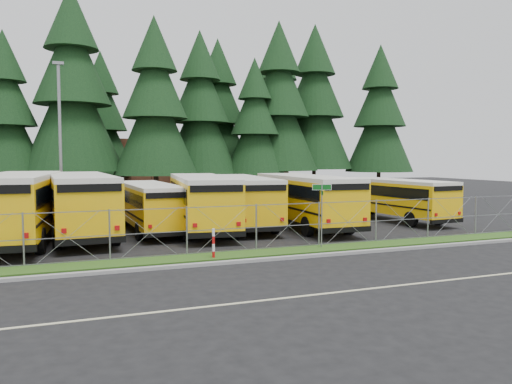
{
  "coord_description": "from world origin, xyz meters",
  "views": [
    {
      "loc": [
        -8.49,
        -20.64,
        3.98
      ],
      "look_at": [
        0.89,
        4.0,
        2.14
      ],
      "focal_mm": 35.0,
      "sensor_mm": 36.0,
      "label": 1
    }
  ],
  "objects_px": {
    "bus_east": "(392,200)",
    "street_sign": "(322,202)",
    "bus_3": "(148,207)",
    "bus_4": "(201,203)",
    "bus_6": "(303,201)",
    "bus_2": "(80,205)",
    "bus_5": "(240,202)",
    "bus_1": "(21,208)",
    "light_standard": "(60,134)",
    "striped_bollard": "(213,244)"
  },
  "relations": [
    {
      "from": "bus_east",
      "to": "street_sign",
      "type": "distance_m",
      "value": 11.19
    },
    {
      "from": "bus_3",
      "to": "bus_east",
      "type": "height_order",
      "value": "bus_east"
    },
    {
      "from": "bus_4",
      "to": "bus_6",
      "type": "distance_m",
      "value": 5.82
    },
    {
      "from": "bus_2",
      "to": "bus_east",
      "type": "relative_size",
      "value": 1.2
    },
    {
      "from": "bus_5",
      "to": "bus_east",
      "type": "distance_m",
      "value": 9.82
    },
    {
      "from": "bus_1",
      "to": "bus_6",
      "type": "bearing_deg",
      "value": 3.5
    },
    {
      "from": "bus_1",
      "to": "light_standard",
      "type": "relative_size",
      "value": 1.21
    },
    {
      "from": "bus_1",
      "to": "bus_5",
      "type": "height_order",
      "value": "bus_1"
    },
    {
      "from": "striped_bollard",
      "to": "bus_6",
      "type": "bearing_deg",
      "value": 43.4
    },
    {
      "from": "bus_4",
      "to": "bus_5",
      "type": "height_order",
      "value": "bus_4"
    },
    {
      "from": "street_sign",
      "to": "bus_5",
      "type": "bearing_deg",
      "value": 97.56
    },
    {
      "from": "bus_6",
      "to": "light_standard",
      "type": "bearing_deg",
      "value": 145.62
    },
    {
      "from": "bus_2",
      "to": "street_sign",
      "type": "height_order",
      "value": "bus_2"
    },
    {
      "from": "bus_2",
      "to": "bus_6",
      "type": "height_order",
      "value": "bus_2"
    },
    {
      "from": "bus_1",
      "to": "street_sign",
      "type": "xyz_separation_m",
      "value": [
        12.41,
        -6.58,
        0.43
      ]
    },
    {
      "from": "bus_2",
      "to": "light_standard",
      "type": "relative_size",
      "value": 1.18
    },
    {
      "from": "bus_5",
      "to": "bus_1",
      "type": "bearing_deg",
      "value": -167.2
    },
    {
      "from": "light_standard",
      "to": "bus_6",
      "type": "bearing_deg",
      "value": -36.92
    },
    {
      "from": "bus_6",
      "to": "bus_east",
      "type": "height_order",
      "value": "bus_6"
    },
    {
      "from": "bus_1",
      "to": "bus_east",
      "type": "bearing_deg",
      "value": 5.58
    },
    {
      "from": "striped_bollard",
      "to": "bus_5",
      "type": "bearing_deg",
      "value": 64.4
    },
    {
      "from": "striped_bollard",
      "to": "light_standard",
      "type": "relative_size",
      "value": 0.12
    },
    {
      "from": "bus_4",
      "to": "light_standard",
      "type": "bearing_deg",
      "value": 135.04
    },
    {
      "from": "bus_east",
      "to": "street_sign",
      "type": "height_order",
      "value": "street_sign"
    },
    {
      "from": "bus_6",
      "to": "light_standard",
      "type": "xyz_separation_m",
      "value": [
        -12.87,
        9.67,
        4.03
      ]
    },
    {
      "from": "bus_1",
      "to": "bus_2",
      "type": "relative_size",
      "value": 1.02
    },
    {
      "from": "bus_3",
      "to": "bus_6",
      "type": "xyz_separation_m",
      "value": [
        8.47,
        -1.49,
        0.19
      ]
    },
    {
      "from": "bus_4",
      "to": "street_sign",
      "type": "relative_size",
      "value": 4.04
    },
    {
      "from": "bus_4",
      "to": "bus_5",
      "type": "bearing_deg",
      "value": 25.37
    },
    {
      "from": "bus_3",
      "to": "street_sign",
      "type": "bearing_deg",
      "value": -53.77
    },
    {
      "from": "bus_1",
      "to": "bus_3",
      "type": "xyz_separation_m",
      "value": [
        6.13,
        1.21,
        -0.32
      ]
    },
    {
      "from": "bus_1",
      "to": "light_standard",
      "type": "distance_m",
      "value": 10.31
    },
    {
      "from": "street_sign",
      "to": "bus_2",
      "type": "bearing_deg",
      "value": 143.02
    },
    {
      "from": "bus_1",
      "to": "bus_3",
      "type": "relative_size",
      "value": 1.25
    },
    {
      "from": "bus_1",
      "to": "striped_bollard",
      "type": "xyz_separation_m",
      "value": [
        7.36,
        -7.12,
        -1.01
      ]
    },
    {
      "from": "bus_2",
      "to": "bus_5",
      "type": "distance_m",
      "value": 8.73
    },
    {
      "from": "light_standard",
      "to": "bus_5",
      "type": "bearing_deg",
      "value": -40.16
    },
    {
      "from": "bus_5",
      "to": "bus_east",
      "type": "bearing_deg",
      "value": 1.32
    },
    {
      "from": "bus_6",
      "to": "striped_bollard",
      "type": "relative_size",
      "value": 9.37
    },
    {
      "from": "bus_1",
      "to": "bus_4",
      "type": "xyz_separation_m",
      "value": [
        8.81,
        0.4,
        -0.12
      ]
    },
    {
      "from": "bus_3",
      "to": "bus_6",
      "type": "height_order",
      "value": "bus_6"
    },
    {
      "from": "bus_1",
      "to": "bus_6",
      "type": "distance_m",
      "value": 14.6
    },
    {
      "from": "bus_east",
      "to": "bus_3",
      "type": "bearing_deg",
      "value": 172.86
    },
    {
      "from": "bus_2",
      "to": "bus_east",
      "type": "height_order",
      "value": "bus_2"
    },
    {
      "from": "street_sign",
      "to": "striped_bollard",
      "type": "xyz_separation_m",
      "value": [
        -5.05,
        -0.54,
        -1.43
      ]
    },
    {
      "from": "bus_east",
      "to": "striped_bollard",
      "type": "height_order",
      "value": "bus_east"
    },
    {
      "from": "bus_5",
      "to": "bus_3",
      "type": "bearing_deg",
      "value": -173.03
    },
    {
      "from": "bus_4",
      "to": "bus_east",
      "type": "distance_m",
      "value": 12.34
    },
    {
      "from": "bus_east",
      "to": "light_standard",
      "type": "distance_m",
      "value": 21.82
    },
    {
      "from": "striped_bollard",
      "to": "light_standard",
      "type": "height_order",
      "value": "light_standard"
    }
  ]
}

